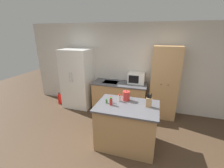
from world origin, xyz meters
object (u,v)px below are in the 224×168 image
kettle (126,96)px  spice_bottle_amber_oil (119,98)px  spice_bottle_short_red (111,101)px  spice_bottle_tall_dark (111,100)px  knife_block (149,102)px  spice_bottle_green_herb (107,101)px  pantry_cabinet (164,83)px  refrigerator (78,79)px  microwave (136,78)px  fire_extinguisher (60,99)px

kettle → spice_bottle_amber_oil: bearing=-144.4°
spice_bottle_short_red → spice_bottle_tall_dark: bearing=109.8°
knife_block → spice_bottle_green_herb: (-0.84, -0.08, -0.06)m
pantry_cabinet → kettle: (-0.80, -1.27, 0.04)m
kettle → refrigerator: bearing=147.3°
microwave → fire_extinguisher: size_ratio=1.17×
spice_bottle_short_red → kettle: 0.39m
refrigerator → spice_bottle_green_herb: bearing=-44.1°
pantry_cabinet → fire_extinguisher: size_ratio=4.93×
knife_block → spice_bottle_green_herb: size_ratio=3.18×
refrigerator → kettle: refrigerator is taller
microwave → spice_bottle_amber_oil: 1.44m
kettle → microwave: bearing=89.0°
spice_bottle_short_red → knife_block: bearing=10.8°
spice_bottle_green_herb → refrigerator: bearing=135.9°
knife_block → fire_extinguisher: bearing=158.0°
kettle → fire_extinguisher: (-2.50, 1.04, -0.86)m
spice_bottle_green_herb → pantry_cabinet: bearing=52.6°
pantry_cabinet → spice_bottle_green_herb: pantry_cabinet is taller
knife_block → spice_bottle_tall_dark: knife_block is taller
spice_bottle_short_red → fire_extinguisher: 2.75m
fire_extinguisher → kettle: bearing=-22.5°
knife_block → spice_bottle_tall_dark: size_ratio=2.09×
refrigerator → spice_bottle_short_red: (1.57, -1.47, 0.09)m
pantry_cabinet → spice_bottle_short_red: (-1.05, -1.57, 0.02)m
pantry_cabinet → knife_block: pantry_cabinet is taller
kettle → spice_bottle_tall_dark: bearing=-145.1°
spice_bottle_amber_oil → pantry_cabinet: bearing=55.6°
microwave → knife_block: knife_block is taller
knife_block → spice_bottle_tall_dark: bearing=-177.6°
kettle → spice_bottle_short_red: bearing=-128.7°
pantry_cabinet → knife_block: 1.47m
spice_bottle_short_red → fire_extinguisher: bearing=149.2°
pantry_cabinet → microwave: (-0.78, 0.08, 0.06)m
spice_bottle_short_red → kettle: (0.25, 0.31, 0.03)m
fire_extinguisher → spice_bottle_tall_dark: bearing=-29.1°
pantry_cabinet → spice_bottle_green_herb: (-1.16, -1.52, -0.02)m
spice_bottle_green_herb → microwave: bearing=76.5°
kettle → fire_extinguisher: kettle is taller
microwave → spice_bottle_green_herb: microwave is taller
knife_block → kettle: bearing=161.0°
pantry_cabinet → spice_bottle_green_herb: bearing=-127.4°
pantry_cabinet → kettle: bearing=-122.4°
fire_extinguisher → refrigerator: bearing=10.9°
knife_block → spice_bottle_amber_oil: 0.62m
refrigerator → pantry_cabinet: pantry_cabinet is taller
spice_bottle_short_red → fire_extinguisher: size_ratio=0.41×
knife_block → spice_bottle_green_herb: bearing=-174.3°
spice_bottle_tall_dark → spice_bottle_green_herb: bearing=-144.3°
refrigerator → spice_bottle_short_red: size_ratio=11.19×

